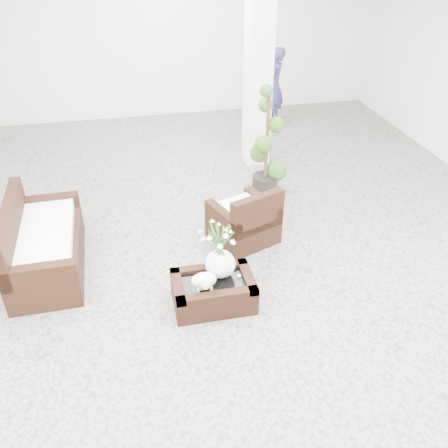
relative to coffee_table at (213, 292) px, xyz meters
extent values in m
plane|color=gray|center=(0.27, 0.76, -0.16)|extent=(11.00, 11.00, 0.00)
cube|color=white|center=(1.47, 3.56, 1.59)|extent=(0.40, 0.40, 3.50)
cube|color=black|center=(0.00, 0.00, 0.00)|extent=(0.90, 0.60, 0.31)
ellipsoid|color=white|center=(-0.12, -0.10, 0.26)|extent=(0.28, 0.23, 0.21)
cylinder|color=white|center=(0.30, 0.02, 0.17)|extent=(0.04, 0.04, 0.03)
cube|color=black|center=(0.64, 1.18, 0.25)|extent=(0.97, 0.95, 0.81)
cube|color=black|center=(-1.86, 1.07, 0.29)|extent=(0.84, 1.70, 0.89)
imported|color=navy|center=(2.31, 5.24, 0.62)|extent=(0.61, 0.68, 1.56)
camera|label=1|loc=(-0.75, -4.04, 3.58)|focal=38.47mm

